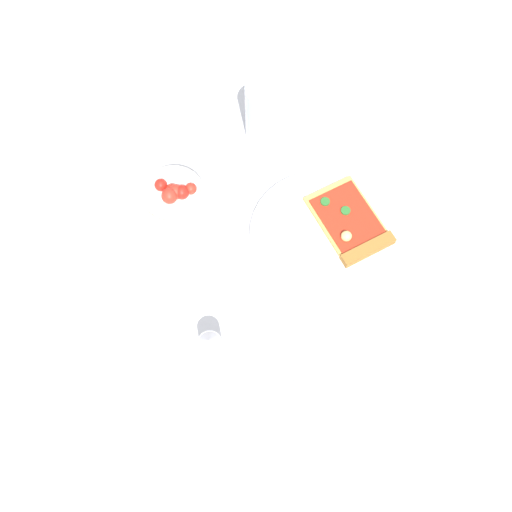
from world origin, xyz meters
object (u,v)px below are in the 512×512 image
object	(u,v)px
salad_bowl	(174,202)
pepper_shaker	(211,347)
plate	(322,236)
paper_napkin	(307,415)
soda_glass	(266,113)
pizza_slice_main	(351,225)

from	to	relation	value
salad_bowl	pepper_shaker	world-z (taller)	salad_bowl
plate	paper_napkin	world-z (taller)	plate
soda_glass	pepper_shaker	size ratio (longest dim) A/B	1.72
paper_napkin	pepper_shaker	distance (m)	0.17
soda_glass	pepper_shaker	bearing A→B (deg)	-138.75
plate	pizza_slice_main	world-z (taller)	pizza_slice_main
salad_bowl	paper_napkin	bearing A→B (deg)	-94.74
soda_glass	paper_napkin	world-z (taller)	soda_glass
pizza_slice_main	soda_glass	bearing A→B (deg)	89.42
pepper_shaker	pizza_slice_main	bearing A→B (deg)	5.75
salad_bowl	paper_napkin	xyz separation A→B (m)	(-0.03, -0.39, -0.04)
plate	soda_glass	world-z (taller)	soda_glass
salad_bowl	paper_napkin	size ratio (longest dim) A/B	0.96
pizza_slice_main	salad_bowl	xyz separation A→B (m)	(-0.21, 0.20, 0.02)
paper_napkin	plate	bearing A→B (deg)	46.11
pizza_slice_main	pepper_shaker	xyz separation A→B (m)	(-0.30, -0.03, 0.02)
salad_bowl	pepper_shaker	bearing A→B (deg)	-111.13
salad_bowl	pepper_shaker	distance (m)	0.24
pizza_slice_main	pepper_shaker	world-z (taller)	pepper_shaker
plate	salad_bowl	xyz separation A→B (m)	(-0.17, 0.18, 0.03)
salad_bowl	pepper_shaker	size ratio (longest dim) A/B	1.45
soda_glass	paper_napkin	bearing A→B (deg)	-120.15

